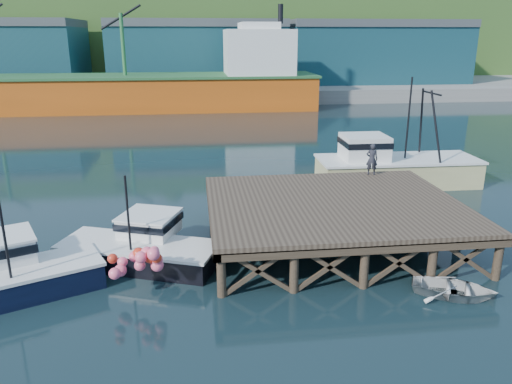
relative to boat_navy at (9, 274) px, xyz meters
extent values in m
plane|color=black|center=(8.40, 3.48, -0.85)|extent=(300.00, 300.00, 0.00)
cube|color=brown|center=(13.90, 3.48, 1.15)|extent=(12.00, 10.00, 0.25)
cube|color=#473828|center=(13.90, -1.37, 0.90)|extent=(12.00, 0.30, 0.35)
cylinder|color=#473828|center=(8.20, -1.22, -0.05)|extent=(0.36, 0.36, 2.60)
cylinder|color=#473828|center=(19.60, -1.22, -0.05)|extent=(0.36, 0.36, 2.60)
cylinder|color=#473828|center=(8.20, 8.18, -0.05)|extent=(0.36, 0.36, 2.60)
cylinder|color=#473828|center=(19.60, 8.18, -0.05)|extent=(0.36, 0.36, 2.60)
cube|color=gray|center=(8.40, 73.48, 0.15)|extent=(160.00, 40.00, 2.00)
cube|color=#17454D|center=(8.40, 68.48, 5.65)|extent=(28.00, 16.00, 9.00)
cube|color=#17454D|center=(38.40, 68.48, 5.65)|extent=(30.00, 16.00, 9.00)
cube|color=#CB5513|center=(-3.60, 51.48, 1.35)|extent=(55.00, 9.50, 4.40)
cube|color=#26592D|center=(-3.60, 51.48, 3.65)|extent=(55.50, 10.00, 0.30)
cube|color=silver|center=(16.40, 51.48, 6.65)|extent=(9.00, 9.00, 6.00)
cube|color=silver|center=(16.40, 51.48, 9.95)|extent=(5.00, 7.00, 1.20)
cylinder|color=black|center=(19.40, 51.48, 11.65)|extent=(0.70, 0.70, 2.50)
cube|color=#2D511E|center=(8.40, 103.48, 10.15)|extent=(220.00, 50.00, 22.00)
cube|color=black|center=(0.13, -0.28, -0.34)|extent=(7.02, 4.93, 1.03)
cube|color=silver|center=(0.13, -0.28, 0.20)|extent=(7.16, 5.03, 0.14)
cube|color=silver|center=(-0.37, 0.80, 0.69)|extent=(2.86, 2.86, 1.03)
cube|color=black|center=(-0.37, 0.80, 0.92)|extent=(3.02, 3.02, 0.34)
cylinder|color=black|center=(0.40, -0.88, 1.78)|extent=(0.10, 0.10, 3.20)
cube|color=black|center=(4.74, 2.03, -0.38)|extent=(7.27, 4.76, 0.94)
cube|color=silver|center=(4.74, 2.03, 0.12)|extent=(7.42, 4.85, 0.13)
cube|color=silver|center=(5.17, 3.17, 0.57)|extent=(2.92, 2.92, 0.94)
cube|color=black|center=(5.17, 3.17, 0.78)|extent=(3.08, 3.08, 0.31)
cylinder|color=black|center=(4.50, 1.39, 1.77)|extent=(0.10, 0.10, 3.36)
sphere|color=#FF5D7F|center=(4.51, -0.91, 0.31)|extent=(0.44, 0.44, 0.44)
sphere|color=#FF5D7F|center=(5.46, -0.70, 0.52)|extent=(0.44, 0.44, 0.44)
sphere|color=red|center=(5.04, -1.22, 0.73)|extent=(0.44, 0.44, 0.44)
cube|color=#CBC583|center=(20.91, 12.66, 0.01)|extent=(10.60, 3.82, 1.73)
cube|color=silver|center=(20.91, 12.66, 0.92)|extent=(10.80, 4.02, 0.14)
cube|color=silver|center=(18.52, 12.66, 1.74)|extent=(2.92, 2.73, 1.73)
cube|color=black|center=(18.52, 12.66, 2.12)|extent=(3.02, 2.83, 0.38)
cylinder|color=black|center=(21.39, 12.66, 3.46)|extent=(0.12, 0.12, 5.75)
imported|color=silver|center=(17.17, -2.32, -0.52)|extent=(3.81, 3.39, 0.65)
imported|color=#212229|center=(17.30, 7.88, 2.17)|extent=(0.75, 0.60, 1.80)
camera|label=1|loc=(7.39, -18.60, 8.87)|focal=35.00mm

